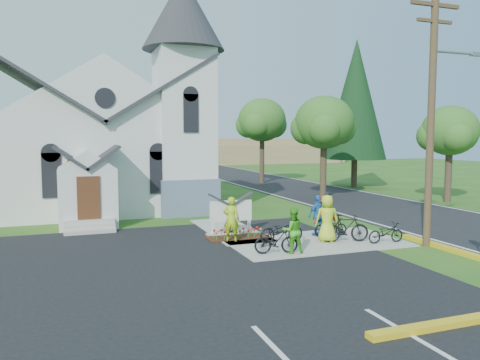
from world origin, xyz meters
name	(u,v)px	position (x,y,z in m)	size (l,w,h in m)	color
ground	(288,248)	(0.00, 0.00, 0.00)	(120.00, 120.00, 0.00)	#275618
parking_lot	(101,283)	(-7.00, -2.00, 0.01)	(20.00, 16.00, 0.02)	black
road	(320,193)	(10.00, 15.00, 0.01)	(8.00, 90.00, 0.02)	black
sidewalk	(316,242)	(1.50, 0.50, 0.03)	(7.00, 4.00, 0.05)	#9A958B
church	(110,120)	(-5.48, 12.48, 5.25)	(12.35, 12.00, 13.00)	silver
church_sign	(231,211)	(-1.20, 3.20, 1.03)	(2.20, 0.40, 1.70)	#9A958B
flower_bed	(238,238)	(-1.20, 2.30, 0.04)	(2.60, 1.10, 0.07)	#341D0E
utility_pole	(433,107)	(5.36, -1.50, 5.40)	(3.45, 0.28, 10.00)	#443322
tree_road_near	(324,123)	(8.50, 12.00, 5.21)	(4.00, 4.00, 7.05)	#3A2C1F
tree_road_mid	(262,120)	(9.00, 24.00, 5.78)	(4.40, 4.40, 7.80)	#3A2C1F
tree_road_far	(450,131)	(15.50, 8.00, 4.63)	(3.60, 3.60, 6.30)	#3A2C1F
conifer	(356,100)	(15.00, 18.00, 7.39)	(5.20, 5.20, 12.40)	#3A2C1F
distant_hills	(146,151)	(3.36, 56.33, 2.17)	(61.00, 10.00, 5.60)	olive
cyclist_0	(231,219)	(-1.70, 1.70, 0.96)	(0.66, 0.44, 1.82)	#9DCA17
bike_0	(281,230)	(0.12, 0.82, 0.54)	(0.65, 1.85, 0.97)	black
cyclist_1	(293,231)	(-0.23, -0.88, 0.87)	(0.80, 0.62, 1.65)	green
bike_1	(276,241)	(-0.84, -0.78, 0.53)	(0.45, 1.61, 0.97)	black
cyclist_2	(318,215)	(2.14, 1.44, 0.93)	(1.03, 0.43, 1.76)	blue
bike_2	(330,227)	(2.61, 1.22, 0.45)	(0.53, 1.51, 0.79)	black
cyclist_3	(325,216)	(2.43, 1.38, 0.91)	(1.11, 0.64, 1.73)	#DB4218
bike_3	(346,228)	(2.60, 0.02, 0.61)	(0.52, 1.86, 1.12)	black
cyclist_4	(327,218)	(1.89, 0.29, 1.00)	(0.93, 0.61, 1.90)	#BCD928
bike_4	(386,233)	(4.00, -0.68, 0.46)	(0.54, 1.55, 0.82)	black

